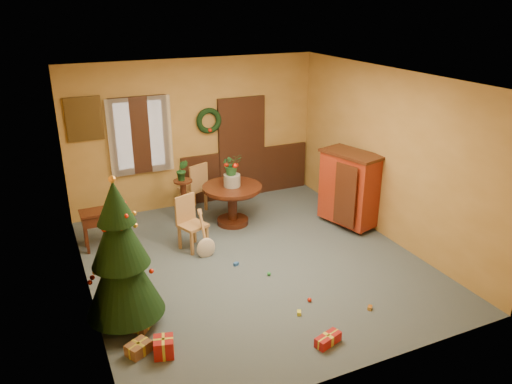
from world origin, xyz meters
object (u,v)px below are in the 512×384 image
chair_near (190,221)px  christmas_tree (121,257)px  sideboard (350,187)px  writing_desk (104,219)px  dining_table (232,197)px

chair_near → christmas_tree: (-1.39, -1.68, 0.47)m
christmas_tree → sideboard: bearing=17.2°
christmas_tree → writing_desk: christmas_tree is taller
chair_near → writing_desk: size_ratio=1.20×
dining_table → writing_desk: dining_table is taller
chair_near → christmas_tree: bearing=-129.6°
dining_table → christmas_tree: bearing=-136.6°
dining_table → christmas_tree: christmas_tree is taller
writing_desk → sideboard: sideboard is taller
christmas_tree → sideboard: size_ratio=1.45×
chair_near → writing_desk: chair_near is taller
christmas_tree → sideboard: christmas_tree is taller
writing_desk → dining_table: bearing=-1.0°
dining_table → sideboard: 2.14m
christmas_tree → sideboard: 4.51m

